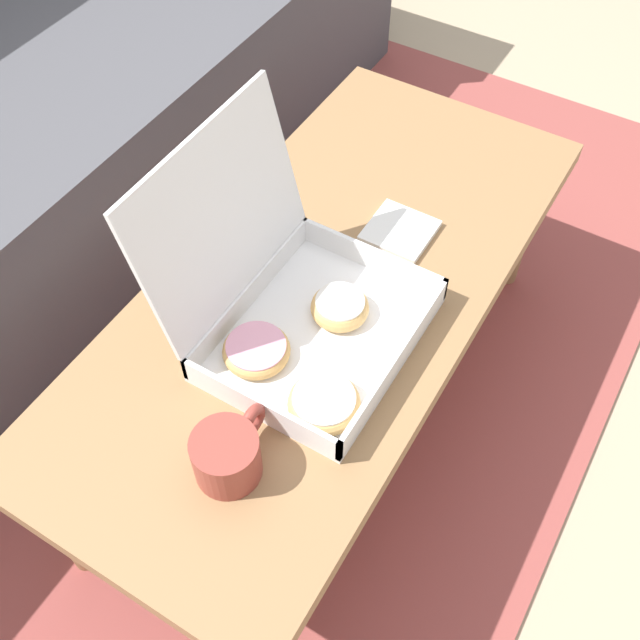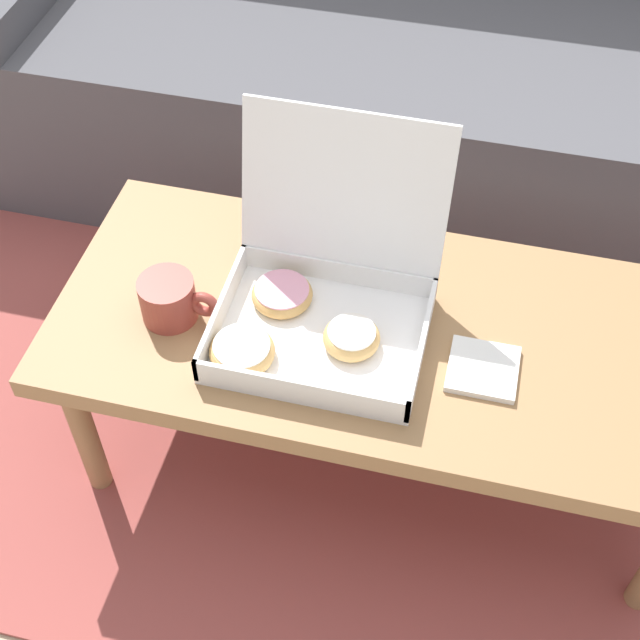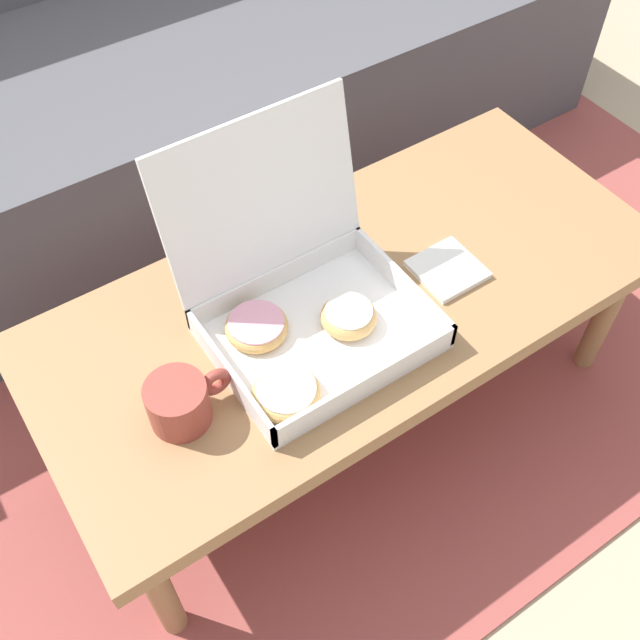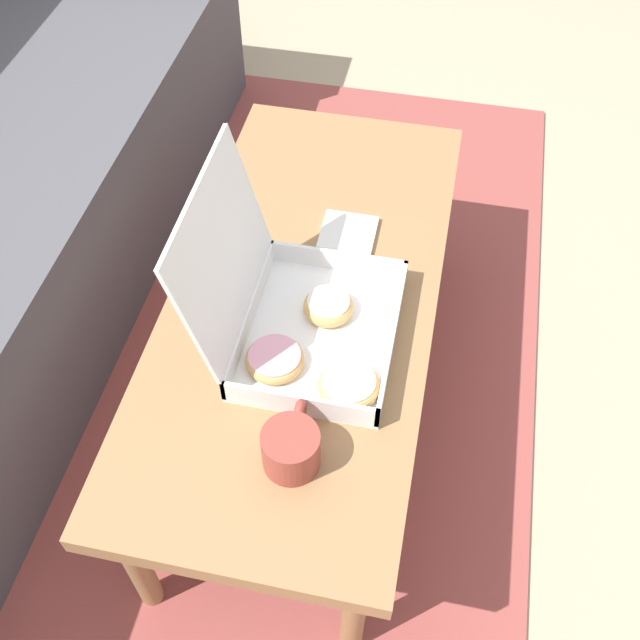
# 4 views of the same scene
# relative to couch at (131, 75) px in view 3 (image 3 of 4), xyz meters

# --- Properties ---
(ground_plane) EXTENTS (12.00, 12.00, 0.00)m
(ground_plane) POSITION_rel_couch_xyz_m (0.00, -0.83, -0.30)
(ground_plane) COLOR tan
(area_rug) EXTENTS (2.49, 1.90, 0.01)m
(area_rug) POSITION_rel_couch_xyz_m (0.00, -0.53, -0.29)
(area_rug) COLOR #994742
(area_rug) RESTS_ON ground_plane
(couch) EXTENTS (2.37, 0.86, 0.88)m
(couch) POSITION_rel_couch_xyz_m (0.00, 0.00, 0.00)
(couch) COLOR #4C4C51
(couch) RESTS_ON ground_plane
(coffee_table) EXTENTS (1.14, 0.51, 0.39)m
(coffee_table) POSITION_rel_couch_xyz_m (0.00, -0.96, 0.05)
(coffee_table) COLOR #997047
(coffee_table) RESTS_ON ground_plane
(pastry_box) EXTENTS (0.35, 0.34, 0.32)m
(pastry_box) POSITION_rel_couch_xyz_m (-0.13, -0.98, 0.15)
(pastry_box) COLOR white
(pastry_box) RESTS_ON coffee_table
(coffee_mug) EXTENTS (0.14, 0.10, 0.08)m
(coffee_mug) POSITION_rel_couch_xyz_m (-0.36, -1.02, 0.13)
(coffee_mug) COLOR #993D33
(coffee_mug) RESTS_ON coffee_table
(napkin_stack) EXTENTS (0.11, 0.11, 0.01)m
(napkin_stack) POSITION_rel_couch_xyz_m (0.17, -1.01, 0.10)
(napkin_stack) COLOR white
(napkin_stack) RESTS_ON coffee_table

